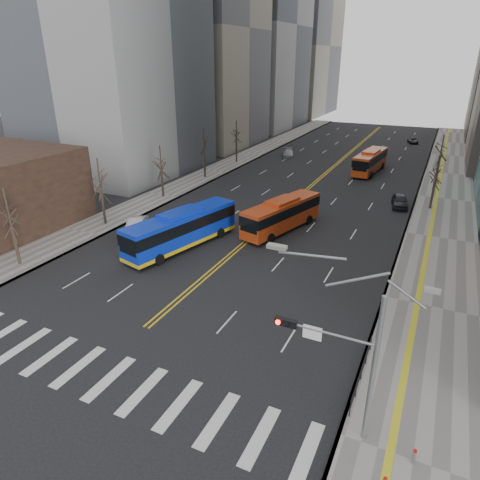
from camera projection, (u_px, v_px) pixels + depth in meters
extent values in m
plane|color=black|center=(94.00, 372.00, 25.10)|extent=(220.00, 220.00, 0.00)
cube|color=slate|center=(445.00, 199.00, 55.43)|extent=(7.00, 130.00, 0.15)
cube|color=slate|center=(215.00, 171.00, 68.90)|extent=(5.00, 130.00, 0.15)
cube|color=silver|center=(23.00, 345.00, 27.44)|extent=(0.70, 4.00, 0.01)
cube|color=silver|center=(50.00, 356.00, 26.50)|extent=(0.70, 4.00, 0.01)
cube|color=silver|center=(79.00, 367.00, 25.56)|extent=(0.70, 4.00, 0.01)
cube|color=silver|center=(109.00, 378.00, 24.63)|extent=(0.70, 4.00, 0.01)
cube|color=silver|center=(143.00, 391.00, 23.69)|extent=(0.70, 4.00, 0.01)
cube|color=silver|center=(179.00, 405.00, 22.75)|extent=(0.70, 4.00, 0.01)
cube|color=silver|center=(218.00, 420.00, 21.82)|extent=(0.70, 4.00, 0.01)
cube|color=silver|center=(260.00, 436.00, 20.88)|extent=(0.70, 4.00, 0.01)
cube|color=silver|center=(307.00, 454.00, 19.94)|extent=(0.70, 4.00, 0.01)
cube|color=gold|center=(330.00, 168.00, 70.76)|extent=(0.15, 100.00, 0.01)
cube|color=gold|center=(332.00, 169.00, 70.60)|extent=(0.15, 100.00, 0.01)
cube|color=gray|center=(198.00, 29.00, 83.39)|extent=(22.00, 22.00, 44.00)
cube|color=gray|center=(258.00, 26.00, 104.58)|extent=(20.00, 26.00, 48.00)
cube|color=gray|center=(302.00, 46.00, 132.28)|extent=(18.00, 30.00, 40.00)
cylinder|color=gray|center=(373.00, 373.00, 19.15)|extent=(0.24, 0.24, 8.00)
cylinder|color=gray|center=(326.00, 333.00, 19.45)|extent=(4.50, 0.12, 0.12)
cube|color=black|center=(286.00, 322.00, 20.22)|extent=(1.10, 0.28, 0.38)
cylinder|color=#FF190C|center=(278.00, 322.00, 20.23)|extent=(0.24, 0.08, 0.24)
cylinder|color=black|center=(285.00, 324.00, 20.09)|extent=(0.24, 0.08, 0.24)
cylinder|color=black|center=(292.00, 326.00, 19.95)|extent=(0.24, 0.08, 0.24)
cube|color=silver|center=(312.00, 333.00, 19.79)|extent=(0.90, 0.06, 0.70)
cube|color=#999993|center=(277.00, 247.00, 18.96)|extent=(0.90, 0.35, 0.18)
cube|color=black|center=(363.00, 365.00, 23.95)|extent=(0.04, 6.00, 0.04)
cylinder|color=black|center=(350.00, 409.00, 21.66)|extent=(0.06, 0.06, 1.00)
cylinder|color=black|center=(356.00, 389.00, 22.90)|extent=(0.06, 0.06, 1.00)
cylinder|color=black|center=(362.00, 372.00, 24.15)|extent=(0.06, 0.06, 1.00)
cylinder|color=black|center=(367.00, 357.00, 25.39)|extent=(0.06, 0.06, 1.00)
cylinder|color=black|center=(371.00, 343.00, 26.63)|extent=(0.06, 0.06, 1.00)
cylinder|color=#B2140F|center=(385.00, 479.00, 17.80)|extent=(0.17, 0.17, 0.10)
cylinder|color=gray|center=(414.00, 457.00, 19.21)|extent=(0.16, 0.16, 0.70)
cylinder|color=#B2140F|center=(415.00, 451.00, 19.06)|extent=(0.17, 0.17, 0.10)
cylinder|color=black|center=(16.00, 246.00, 37.32)|extent=(0.28, 0.28, 3.75)
cylinder|color=black|center=(103.00, 208.00, 46.41)|extent=(0.28, 0.28, 3.90)
cylinder|color=black|center=(162.00, 184.00, 55.59)|extent=(0.28, 0.28, 3.60)
cylinder|color=black|center=(205.00, 165.00, 64.63)|extent=(0.28, 0.28, 4.00)
cylinder|color=black|center=(236.00, 152.00, 73.78)|extent=(0.28, 0.28, 3.80)
cylinder|color=black|center=(432.00, 195.00, 51.22)|extent=(0.28, 0.28, 3.50)
cylinder|color=black|center=(437.00, 172.00, 61.12)|extent=(0.28, 0.28, 3.75)
cube|color=#0D2CC6|center=(182.00, 229.00, 41.00)|extent=(5.62, 12.87, 3.01)
cube|color=black|center=(181.00, 223.00, 40.77)|extent=(5.68, 12.90, 1.08)
cube|color=#0D2CC6|center=(181.00, 213.00, 40.36)|extent=(3.11, 4.79, 0.40)
cube|color=#E7B60C|center=(182.00, 241.00, 41.51)|extent=(5.68, 12.90, 0.35)
cylinder|color=black|center=(141.00, 252.00, 39.45)|extent=(0.53, 1.04, 1.00)
cylinder|color=black|center=(159.00, 260.00, 37.91)|extent=(0.53, 1.04, 1.00)
cylinder|color=black|center=(202.00, 227.00, 45.15)|extent=(0.53, 1.04, 1.00)
cylinder|color=black|center=(220.00, 233.00, 43.61)|extent=(0.53, 1.04, 1.00)
cube|color=#BA3A13|center=(282.00, 215.00, 45.04)|extent=(5.31, 11.06, 2.79)
cube|color=black|center=(282.00, 210.00, 44.82)|extent=(5.37, 11.09, 1.01)
cube|color=#BA3A13|center=(282.00, 201.00, 44.45)|extent=(2.92, 4.17, 0.40)
cylinder|color=black|center=(252.00, 232.00, 43.89)|extent=(0.56, 1.04, 1.00)
cylinder|color=black|center=(271.00, 238.00, 42.40)|extent=(0.56, 1.04, 1.00)
cylinder|color=black|center=(291.00, 215.00, 48.65)|extent=(0.56, 1.04, 1.00)
cylinder|color=black|center=(309.00, 220.00, 47.16)|extent=(0.56, 1.04, 1.00)
cube|color=#BA3A13|center=(370.00, 161.00, 67.73)|extent=(3.57, 11.30, 2.88)
cube|color=black|center=(370.00, 158.00, 67.51)|extent=(3.63, 11.33, 1.03)
cube|color=#BA3A13|center=(371.00, 152.00, 67.13)|extent=(2.38, 4.06, 0.40)
cylinder|color=black|center=(355.00, 173.00, 66.04)|extent=(0.39, 1.02, 1.00)
cylinder|color=black|center=(371.00, 175.00, 64.85)|extent=(0.39, 1.02, 1.00)
cylinder|color=black|center=(367.00, 164.00, 71.64)|extent=(0.39, 1.02, 1.00)
cylinder|color=black|center=(383.00, 166.00, 70.45)|extent=(0.39, 1.02, 1.00)
imported|color=silver|center=(136.00, 226.00, 44.72)|extent=(3.25, 4.90, 1.53)
imported|color=black|center=(400.00, 201.00, 52.50)|extent=(2.53, 4.69, 1.51)
imported|color=#A3A4A9|center=(288.00, 153.00, 79.04)|extent=(3.19, 4.82, 1.30)
imported|color=black|center=(413.00, 141.00, 91.29)|extent=(2.70, 4.25, 1.09)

